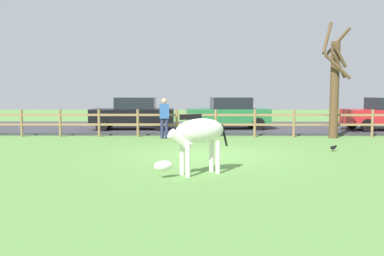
{
  "coord_description": "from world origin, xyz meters",
  "views": [
    {
      "loc": [
        -0.36,
        -12.52,
        1.95
      ],
      "look_at": [
        -0.5,
        0.86,
        0.75
      ],
      "focal_mm": 39.2,
      "sensor_mm": 36.0,
      "label": 1
    }
  ],
  "objects_px": {
    "visitor_near_fence": "(164,116)",
    "parked_car_black": "(134,113)",
    "zebra": "(197,135)",
    "bare_tree": "(335,84)",
    "parked_car_green": "(228,113)",
    "crow_on_grass": "(333,147)"
  },
  "relations": [
    {
      "from": "visitor_near_fence",
      "to": "parked_car_black",
      "type": "bearing_deg",
      "value": 117.03
    },
    {
      "from": "zebra",
      "to": "bare_tree",
      "type": "bearing_deg",
      "value": 53.33
    },
    {
      "from": "parked_car_green",
      "to": "visitor_near_fence",
      "type": "xyz_separation_m",
      "value": [
        -2.9,
        -3.78,
        0.06
      ]
    },
    {
      "from": "crow_on_grass",
      "to": "visitor_near_fence",
      "type": "relative_size",
      "value": 0.13
    },
    {
      "from": "zebra",
      "to": "parked_car_green",
      "type": "relative_size",
      "value": 0.42
    },
    {
      "from": "bare_tree",
      "to": "parked_car_black",
      "type": "bearing_deg",
      "value": 159.21
    },
    {
      "from": "bare_tree",
      "to": "crow_on_grass",
      "type": "bearing_deg",
      "value": -107.96
    },
    {
      "from": "bare_tree",
      "to": "crow_on_grass",
      "type": "height_order",
      "value": "bare_tree"
    },
    {
      "from": "bare_tree",
      "to": "crow_on_grass",
      "type": "distance_m",
      "value": 4.46
    },
    {
      "from": "crow_on_grass",
      "to": "parked_car_green",
      "type": "height_order",
      "value": "parked_car_green"
    },
    {
      "from": "zebra",
      "to": "parked_car_black",
      "type": "distance_m",
      "value": 11.26
    },
    {
      "from": "bare_tree",
      "to": "parked_car_green",
      "type": "xyz_separation_m",
      "value": [
        -4.02,
        3.61,
        -1.37
      ]
    },
    {
      "from": "bare_tree",
      "to": "parked_car_green",
      "type": "height_order",
      "value": "bare_tree"
    },
    {
      "from": "bare_tree",
      "to": "parked_car_black",
      "type": "distance_m",
      "value": 9.4
    },
    {
      "from": "zebra",
      "to": "crow_on_grass",
      "type": "height_order",
      "value": "zebra"
    },
    {
      "from": "parked_car_black",
      "to": "zebra",
      "type": "bearing_deg",
      "value": -74.11
    },
    {
      "from": "crow_on_grass",
      "to": "parked_car_black",
      "type": "xyz_separation_m",
      "value": [
        -7.48,
        7.05,
        0.72
      ]
    },
    {
      "from": "zebra",
      "to": "parked_car_green",
      "type": "distance_m",
      "value": 11.26
    },
    {
      "from": "crow_on_grass",
      "to": "visitor_near_fence",
      "type": "distance_m",
      "value": 6.78
    },
    {
      "from": "zebra",
      "to": "parked_car_black",
      "type": "relative_size",
      "value": 0.43
    },
    {
      "from": "parked_car_black",
      "to": "visitor_near_fence",
      "type": "relative_size",
      "value": 2.47
    },
    {
      "from": "zebra",
      "to": "crow_on_grass",
      "type": "relative_size",
      "value": 8.11
    }
  ]
}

